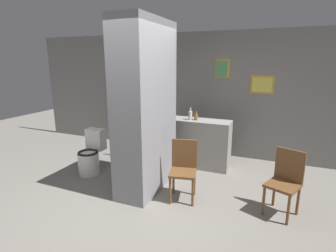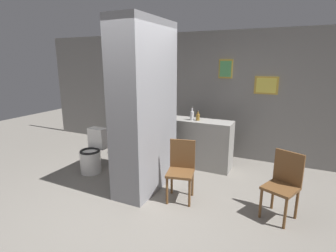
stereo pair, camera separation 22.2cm
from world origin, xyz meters
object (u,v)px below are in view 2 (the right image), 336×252
chair_near_pillar (181,167)px  bicycle (146,145)px  toilet (93,154)px  chair_by_doorway (283,183)px  bottle_tall (192,115)px

chair_near_pillar → bicycle: 1.67m
bicycle → chair_near_pillar: bearing=-41.6°
toilet → bicycle: size_ratio=0.51×
toilet → chair_near_pillar: size_ratio=0.90×
toilet → chair_by_doorway: bearing=-1.5°
bicycle → bottle_tall: 1.18m
chair_by_doorway → bicycle: 2.81m
chair_near_pillar → bottle_tall: 1.37m
chair_by_doorway → bottle_tall: (-1.68, 1.11, 0.53)m
toilet → bottle_tall: (1.55, 1.03, 0.68)m
chair_near_pillar → chair_by_doorway: 1.39m
chair_near_pillar → bottle_tall: size_ratio=3.41×
toilet → chair_near_pillar: 1.87m
chair_near_pillar → toilet: bearing=161.2°
bicycle → bottle_tall: size_ratio=6.02×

